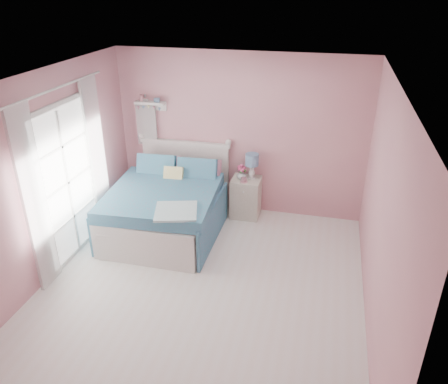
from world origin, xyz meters
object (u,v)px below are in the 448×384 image
at_px(bed, 167,207).
at_px(teacup, 244,180).
at_px(nightstand, 246,197).
at_px(vase, 241,175).
at_px(table_lamp, 252,162).

relative_size(bed, teacup, 21.33).
xyz_separation_m(nightstand, vase, (-0.08, -0.02, 0.40)).
bearing_deg(bed, vase, 32.36).
bearing_deg(nightstand, table_lamp, 29.22).
xyz_separation_m(bed, nightstand, (1.08, 0.75, -0.07)).
height_order(nightstand, vase, vase).
height_order(bed, teacup, bed).
distance_m(bed, table_lamp, 1.50).
xyz_separation_m(vase, teacup, (0.06, -0.10, -0.04)).
bearing_deg(teacup, table_lamp, 60.44).
relative_size(bed, nightstand, 3.07).
bearing_deg(table_lamp, bed, -145.62).
bearing_deg(teacup, vase, 120.84).
bearing_deg(nightstand, bed, -145.28).
distance_m(table_lamp, teacup, 0.32).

